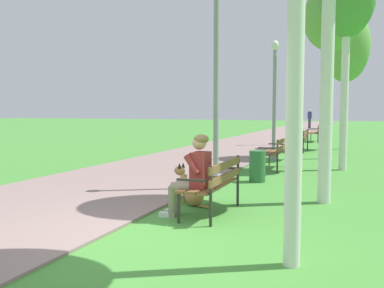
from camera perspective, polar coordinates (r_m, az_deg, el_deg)
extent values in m
plane|color=#478E38|center=(5.52, -7.87, -12.32)|extent=(120.00, 120.00, 0.00)
cube|color=gray|center=(29.05, 11.93, 1.41)|extent=(3.94, 60.00, 0.04)
cube|color=brown|center=(6.63, 0.77, -5.42)|extent=(0.14, 1.50, 0.04)
cube|color=brown|center=(6.57, 2.21, -5.51)|extent=(0.14, 1.50, 0.04)
cube|color=brown|center=(6.51, 3.67, -5.61)|extent=(0.14, 1.50, 0.04)
cube|color=brown|center=(6.46, 4.56, -4.44)|extent=(0.04, 1.50, 0.11)
cube|color=brown|center=(6.43, 4.57, -2.85)|extent=(0.04, 1.50, 0.11)
cylinder|color=#2D2B28|center=(7.31, 2.54, -6.26)|extent=(0.04, 0.04, 0.45)
cylinder|color=#2D2B28|center=(7.14, 6.20, -4.92)|extent=(0.04, 0.04, 0.85)
cube|color=#2D2B28|center=(7.18, 4.06, -3.19)|extent=(0.45, 0.04, 0.03)
cylinder|color=#2D2B28|center=(6.05, -1.82, -8.56)|extent=(0.04, 0.04, 0.45)
cylinder|color=#2D2B28|center=(5.84, 2.53, -7.04)|extent=(0.04, 0.04, 0.85)
cube|color=#2D2B28|center=(5.90, -0.04, -4.89)|extent=(0.45, 0.04, 0.03)
cube|color=brown|center=(11.70, 9.85, -1.10)|extent=(0.14, 1.50, 0.04)
cube|color=brown|center=(11.67, 10.69, -1.13)|extent=(0.14, 1.50, 0.04)
cube|color=brown|center=(11.64, 11.54, -1.16)|extent=(0.14, 1.50, 0.04)
cube|color=brown|center=(11.60, 12.06, -0.49)|extent=(0.04, 1.50, 0.11)
cube|color=brown|center=(11.59, 12.07, 0.40)|extent=(0.04, 1.50, 0.11)
cylinder|color=#2D2B28|center=(12.40, 10.38, -1.83)|extent=(0.04, 0.04, 0.45)
cylinder|color=#2D2B28|center=(12.30, 12.59, -0.99)|extent=(0.04, 0.04, 0.85)
cube|color=#2D2B28|center=(12.33, 11.32, 0.00)|extent=(0.45, 0.04, 0.03)
cylinder|color=#2D2B28|center=(11.06, 8.97, -2.59)|extent=(0.04, 0.04, 0.45)
cylinder|color=#2D2B28|center=(10.94, 11.43, -1.65)|extent=(0.04, 0.04, 0.85)
cube|color=#2D2B28|center=(10.98, 10.01, -0.54)|extent=(0.45, 0.04, 0.03)
cube|color=brown|center=(16.80, 13.52, 0.56)|extent=(0.14, 1.50, 0.04)
cube|color=brown|center=(16.78, 14.12, 0.54)|extent=(0.14, 1.50, 0.04)
cube|color=brown|center=(16.75, 14.71, 0.53)|extent=(0.14, 1.50, 0.04)
cube|color=brown|center=(16.73, 15.07, 0.99)|extent=(0.04, 1.50, 0.11)
cube|color=brown|center=(16.72, 15.09, 1.61)|extent=(0.04, 1.50, 0.11)
cylinder|color=#2D2B28|center=(17.50, 13.75, -0.02)|extent=(0.04, 0.04, 0.45)
cylinder|color=#2D2B28|center=(17.43, 15.33, 0.58)|extent=(0.04, 0.04, 0.85)
cube|color=#2D2B28|center=(17.45, 14.43, 1.28)|extent=(0.45, 0.04, 0.03)
cylinder|color=#2D2B28|center=(16.14, 13.07, -0.39)|extent=(0.04, 0.04, 0.45)
cylinder|color=#2D2B28|center=(16.06, 14.77, 0.26)|extent=(0.04, 0.04, 0.85)
cube|color=#2D2B28|center=(16.08, 13.80, 1.02)|extent=(0.45, 0.04, 0.03)
cube|color=brown|center=(22.17, 15.62, 1.48)|extent=(0.14, 1.50, 0.04)
cube|color=brown|center=(22.15, 16.07, 1.46)|extent=(0.14, 1.50, 0.04)
cube|color=brown|center=(22.13, 16.52, 1.45)|extent=(0.14, 1.50, 0.04)
cube|color=brown|center=(22.12, 16.80, 1.81)|extent=(0.04, 1.50, 0.11)
cube|color=brown|center=(22.11, 16.81, 2.27)|extent=(0.04, 1.50, 0.11)
cylinder|color=#2D2B28|center=(22.87, 15.74, 1.00)|extent=(0.04, 0.04, 0.45)
cylinder|color=#2D2B28|center=(22.81, 16.95, 1.47)|extent=(0.04, 0.04, 0.85)
cube|color=#2D2B28|center=(22.83, 16.26, 2.00)|extent=(0.45, 0.04, 0.03)
cylinder|color=#2D2B28|center=(21.50, 15.35, 0.79)|extent=(0.04, 0.04, 0.45)
cylinder|color=#2D2B28|center=(21.44, 16.63, 1.28)|extent=(0.04, 0.04, 0.85)
cube|color=#2D2B28|center=(21.46, 15.90, 1.85)|extent=(0.45, 0.04, 0.03)
cylinder|color=gray|center=(6.41, -0.29, -5.57)|extent=(0.42, 0.14, 0.14)
cylinder|color=gray|center=(6.54, -2.01, -7.47)|extent=(0.11, 0.11, 0.47)
cube|color=silver|center=(6.62, -2.64, -9.11)|extent=(0.24, 0.09, 0.07)
cylinder|color=gray|center=(6.23, -0.98, -5.87)|extent=(0.42, 0.14, 0.14)
cylinder|color=gray|center=(6.36, -2.74, -7.82)|extent=(0.11, 0.11, 0.47)
cube|color=silver|center=(6.44, -3.39, -9.49)|extent=(0.24, 0.09, 0.07)
cube|color=maroon|center=(6.21, 1.16, -3.48)|extent=(0.22, 0.36, 0.52)
cylinder|color=maroon|center=(6.40, 1.29, -2.34)|extent=(0.25, 0.09, 0.30)
cylinder|color=maroon|center=(6.03, -0.04, -2.76)|extent=(0.25, 0.09, 0.30)
sphere|color=tan|center=(6.17, 1.00, 0.20)|extent=(0.21, 0.21, 0.21)
ellipsoid|color=olive|center=(6.15, 1.26, 0.66)|extent=(0.22, 0.23, 0.14)
ellipsoid|color=#B27F47|center=(7.12, 0.28, -7.09)|extent=(0.44, 0.39, 0.32)
ellipsoid|color=#B27F47|center=(7.20, -0.59, -5.95)|extent=(0.55, 0.39, 0.48)
ellipsoid|color=black|center=(7.16, -0.30, -5.70)|extent=(0.40, 0.31, 0.27)
cylinder|color=#B27F47|center=(7.35, -1.00, -6.48)|extent=(0.06, 0.06, 0.38)
cylinder|color=#B27F47|center=(7.26, -1.67, -6.61)|extent=(0.06, 0.06, 0.38)
cylinder|color=#B27F47|center=(7.25, -1.22, -4.71)|extent=(0.16, 0.20, 0.19)
ellipsoid|color=#B27F47|center=(7.28, -1.67, -3.63)|extent=(0.26, 0.21, 0.16)
cone|color=black|center=(7.36, -2.22, -3.63)|extent=(0.13, 0.12, 0.09)
cone|color=black|center=(7.27, -1.20, -2.84)|extent=(0.06, 0.06, 0.09)
cone|color=black|center=(7.21, -1.70, -2.91)|extent=(0.06, 0.06, 0.09)
cylinder|color=#B27F47|center=(7.02, 1.48, -8.39)|extent=(0.28, 0.14, 0.04)
cylinder|color=gray|center=(8.55, 3.22, -5.18)|extent=(0.20, 0.20, 0.30)
cylinder|color=gray|center=(8.43, 3.28, 7.16)|extent=(0.11, 0.11, 3.96)
cylinder|color=gray|center=(13.83, 10.92, -1.49)|extent=(0.20, 0.20, 0.30)
cylinder|color=gray|center=(13.76, 11.02, 5.16)|extent=(0.11, 0.11, 3.50)
ellipsoid|color=silver|center=(13.90, 11.14, 12.90)|extent=(0.24, 0.24, 0.32)
cylinder|color=gray|center=(19.60, 13.97, 0.24)|extent=(0.20, 0.20, 0.30)
cylinder|color=gray|center=(19.56, 14.09, 6.32)|extent=(0.11, 0.11, 4.46)
ellipsoid|color=silver|center=(19.77, 14.23, 13.13)|extent=(0.24, 0.24, 0.32)
cylinder|color=silver|center=(4.40, 13.77, 11.32)|extent=(0.17, 0.17, 4.26)
cylinder|color=silver|center=(7.59, 17.72, 8.38)|extent=(0.22, 0.22, 4.26)
cylinder|color=silver|center=(11.92, 19.86, 6.07)|extent=(0.20, 0.20, 3.92)
cylinder|color=silver|center=(14.52, 18.05, 5.80)|extent=(0.16, 0.16, 3.92)
ellipsoid|color=#66A847|center=(14.81, 18.31, 15.88)|extent=(1.78, 1.89, 2.11)
cylinder|color=silver|center=(18.29, 19.86, 4.51)|extent=(0.21, 0.21, 3.31)
ellipsoid|color=#66A847|center=(18.48, 20.08, 12.39)|extent=(1.83, 1.67, 2.94)
cylinder|color=#2D6638|center=(9.54, 8.80, -2.99)|extent=(0.36, 0.36, 0.70)
cylinder|color=#383842|center=(36.74, 15.56, 2.65)|extent=(0.22, 0.22, 0.88)
cube|color=navy|center=(36.72, 15.59, 3.77)|extent=(0.32, 0.20, 0.56)
sphere|color=beige|center=(36.72, 15.60, 4.38)|extent=(0.20, 0.20, 0.20)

